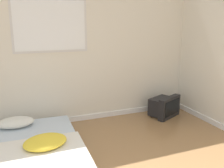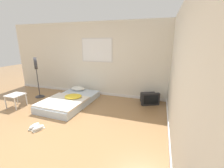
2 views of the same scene
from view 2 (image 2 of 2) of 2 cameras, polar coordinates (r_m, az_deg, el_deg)
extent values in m
plane|color=#997047|center=(3.50, -25.59, -19.10)|extent=(20.00, 20.00, 0.00)
cube|color=silver|center=(5.49, -5.18, 9.19)|extent=(7.29, 0.06, 2.60)
cube|color=white|center=(5.73, -5.03, -3.43)|extent=(7.29, 0.02, 0.09)
cube|color=silver|center=(5.44, -5.80, 12.73)|extent=(1.17, 0.01, 0.84)
cube|color=white|center=(5.44, -5.82, 12.73)|extent=(1.10, 0.01, 0.77)
cube|color=silver|center=(2.11, 26.04, -2.70)|extent=(0.06, 8.37, 2.60)
cube|color=silver|center=(4.99, -15.51, -6.22)|extent=(1.23, 2.01, 0.20)
ellipsoid|color=silver|center=(5.63, -12.88, -1.66)|extent=(0.53, 0.36, 0.14)
cube|color=silver|center=(4.67, -18.26, -6.31)|extent=(1.22, 1.18, 0.05)
ellipsoid|color=yellow|center=(4.80, -14.58, -4.56)|extent=(0.62, 0.56, 0.11)
cube|color=black|center=(5.00, 13.65, -5.07)|extent=(0.53, 0.43, 0.31)
cube|color=black|center=(4.83, 14.41, -5.65)|extent=(0.56, 0.34, 0.39)
cube|color=black|center=(4.78, 14.66, -5.79)|extent=(0.42, 0.20, 0.28)
cube|color=silver|center=(5.33, -32.96, -3.49)|extent=(0.43, 0.43, 0.03)
cylinder|color=silver|center=(5.43, -35.46, -5.83)|extent=(0.03, 0.03, 0.38)
cylinder|color=silver|center=(5.14, -32.90, -6.52)|extent=(0.03, 0.03, 0.38)
cylinder|color=silver|center=(5.65, -32.42, -4.62)|extent=(0.03, 0.03, 0.38)
cylinder|color=silver|center=(5.37, -29.80, -5.20)|extent=(0.03, 0.03, 0.38)
cube|color=silver|center=(4.00, -27.38, -14.57)|extent=(0.13, 0.27, 0.02)
ellipsoid|color=white|center=(3.98, -27.47, -13.96)|extent=(0.14, 0.27, 0.09)
cube|color=silver|center=(3.89, -26.17, -15.33)|extent=(0.19, 0.28, 0.02)
ellipsoid|color=white|center=(3.86, -26.25, -14.71)|extent=(0.20, 0.28, 0.09)
cylinder|color=#333338|center=(6.04, -25.74, -4.30)|extent=(0.30, 0.30, 0.02)
cylinder|color=#333338|center=(5.90, -26.33, 0.44)|extent=(0.03, 0.03, 1.01)
cylinder|color=#333338|center=(5.77, -27.14, 6.99)|extent=(0.35, 0.34, 0.40)
camera|label=1|loc=(2.92, -53.57, 4.99)|focal=40.00mm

